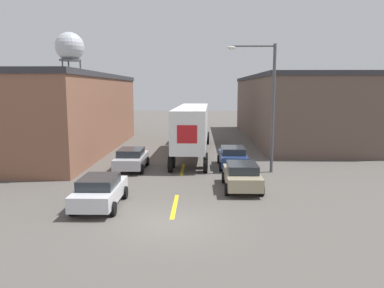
{
  "coord_description": "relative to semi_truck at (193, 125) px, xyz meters",
  "views": [
    {
      "loc": [
        1.17,
        -14.79,
        5.51
      ],
      "look_at": [
        0.64,
        10.91,
        1.7
      ],
      "focal_mm": 35.0,
      "sensor_mm": 36.0,
      "label": 1
    }
  ],
  "objects": [
    {
      "name": "ground_plane",
      "position": [
        -0.63,
        -16.54,
        -2.48
      ],
      "size": [
        160.0,
        160.0,
        0.0
      ],
      "primitive_type": "plane",
      "color": "#56514C"
    },
    {
      "name": "road_centerline",
      "position": [
        -0.63,
        -6.16,
        -2.47
      ],
      "size": [
        0.2,
        19.92,
        0.01
      ],
      "color": "yellow",
      "rests_on": "ground_plane"
    },
    {
      "name": "warehouse_left",
      "position": [
        -11.71,
        1.5,
        0.92
      ],
      "size": [
        9.15,
        22.31,
        6.78
      ],
      "color": "brown",
      "rests_on": "ground_plane"
    },
    {
      "name": "warehouse_right",
      "position": [
        11.09,
        10.21,
        0.98
      ],
      "size": [
        10.43,
        25.7,
        6.9
      ],
      "color": "brown",
      "rests_on": "ground_plane"
    },
    {
      "name": "semi_truck",
      "position": [
        0.0,
        0.0,
        0.0
      ],
      "size": [
        3.09,
        16.01,
        4.09
      ],
      "rotation": [
        0.0,
        0.0,
        -0.03
      ],
      "color": "black",
      "rests_on": "ground_plane"
    },
    {
      "name": "parked_car_left_far",
      "position": [
        -4.13,
        -6.27,
        -1.71
      ],
      "size": [
        2.02,
        4.2,
        1.46
      ],
      "color": "#B2B2B7",
      "rests_on": "ground_plane"
    },
    {
      "name": "parked_car_right_near",
      "position": [
        2.88,
        -11.14,
        -1.71
      ],
      "size": [
        2.02,
        4.2,
        1.46
      ],
      "color": "tan",
      "rests_on": "ground_plane"
    },
    {
      "name": "parked_car_left_near",
      "position": [
        -4.13,
        -14.41,
        -1.71
      ],
      "size": [
        2.02,
        4.2,
        1.46
      ],
      "color": "silver",
      "rests_on": "ground_plane"
    },
    {
      "name": "parked_car_right_mid",
      "position": [
        2.88,
        -5.37,
        -1.71
      ],
      "size": [
        2.02,
        4.2,
        1.46
      ],
      "color": "navy",
      "rests_on": "ground_plane"
    },
    {
      "name": "water_tower",
      "position": [
        -23.59,
        39.26,
        10.52
      ],
      "size": [
        5.28,
        5.28,
        15.84
      ],
      "color": "#47474C",
      "rests_on": "ground_plane"
    },
    {
      "name": "street_lamp",
      "position": [
        4.94,
        -6.86,
        2.4
      ],
      "size": [
        3.15,
        0.32,
        8.34
      ],
      "color": "#4C4C51",
      "rests_on": "ground_plane"
    }
  ]
}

